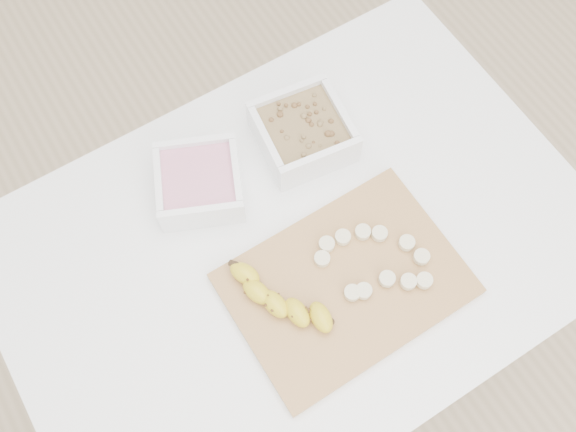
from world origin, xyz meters
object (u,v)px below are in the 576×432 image
bowl_granola (303,132)px  cutting_board (346,284)px  banana (283,300)px  bowl_yogurt (199,182)px  table (297,262)px

bowl_granola → cutting_board: bearing=-107.7°
cutting_board → banana: 0.11m
bowl_yogurt → cutting_board: bearing=-66.8°
bowl_granola → table: bearing=-124.9°
table → cutting_board: cutting_board is taller
table → bowl_granola: (0.11, 0.16, 0.13)m
banana → table: bearing=29.5°
bowl_yogurt → banana: bowl_yogurt is taller
table → cutting_board: 0.15m
bowl_yogurt → banana: bearing=-87.1°
table → cutting_board: bearing=-74.6°
bowl_yogurt → banana: size_ratio=1.01×
banana → cutting_board: bearing=-29.4°
bowl_granola → cutting_board: size_ratio=0.46×
bowl_granola → banana: 0.31m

